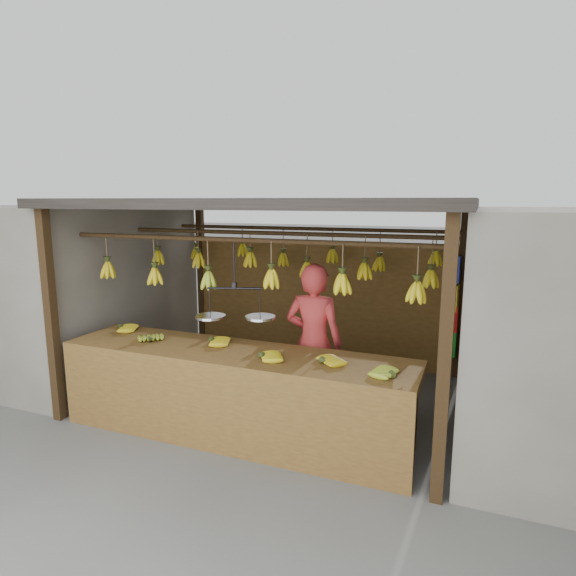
% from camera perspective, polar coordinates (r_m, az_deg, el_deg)
% --- Properties ---
extents(ground, '(80.00, 80.00, 0.00)m').
position_cam_1_polar(ground, '(6.12, -1.06, -12.55)').
color(ground, '#5B5B57').
extents(stall, '(4.30, 3.30, 2.40)m').
position_cam_1_polar(stall, '(5.95, 0.10, 6.42)').
color(stall, black).
rests_on(stall, ground).
extents(neighbor_left, '(3.00, 3.00, 2.30)m').
position_cam_1_polar(neighbor_left, '(7.87, -26.05, 0.31)').
color(neighbor_left, slate).
rests_on(neighbor_left, ground).
extents(counter, '(3.65, 0.83, 0.96)m').
position_cam_1_polar(counter, '(4.83, -7.03, -9.98)').
color(counter, brown).
rests_on(counter, ground).
extents(hanging_bananas, '(3.64, 2.25, 0.40)m').
position_cam_1_polar(hanging_bananas, '(5.67, -1.14, 2.61)').
color(hanging_bananas, gold).
rests_on(hanging_bananas, ground).
extents(balance_scale, '(0.78, 0.46, 0.80)m').
position_cam_1_polar(balance_scale, '(4.89, -6.29, -3.02)').
color(balance_scale, black).
rests_on(balance_scale, ground).
extents(vendor, '(0.64, 0.42, 1.73)m').
position_cam_1_polar(vendor, '(5.23, 3.07, -6.47)').
color(vendor, '#BF3333').
rests_on(vendor, ground).
extents(bag_bundles, '(0.08, 0.26, 1.33)m').
position_cam_1_polar(bag_bundles, '(6.69, 19.12, -2.15)').
color(bag_bundles, '#1426BF').
rests_on(bag_bundles, ground).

